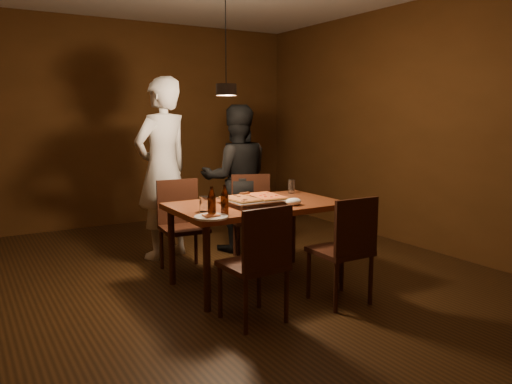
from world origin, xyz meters
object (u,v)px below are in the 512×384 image
pizza_tray (255,201)px  diner_white (163,169)px  diner_dark (236,178)px  chair_far_left (181,217)px  beer_bottle_a (212,202)px  beer_bottle_b (225,200)px  plate_slice (211,217)px  pendant_lamp (226,88)px  chair_far_right (252,209)px  dining_table (256,211)px  chair_near_right (347,241)px  chair_near_left (259,254)px

pizza_tray → diner_white: bearing=104.9°
diner_dark → chair_far_left: bearing=43.0°
beer_bottle_a → diner_dark: (1.01, 1.45, -0.05)m
chair_far_left → beer_bottle_b: 1.10m
pizza_tray → beer_bottle_b: size_ratio=2.32×
plate_slice → pendant_lamp: (0.41, 0.51, 1.00)m
pendant_lamp → diner_dark: bearing=57.2°
pendant_lamp → chair_far_right: bearing=44.5°
beer_bottle_b → beer_bottle_a: bearing=-161.3°
diner_white → diner_dark: bearing=148.1°
chair_far_left → beer_bottle_b: (-0.05, -1.04, 0.33)m
chair_far_left → beer_bottle_a: size_ratio=2.03×
pendant_lamp → beer_bottle_b: bearing=-120.0°
dining_table → beer_bottle_b: beer_bottle_b is taller
chair_far_left → diner_white: size_ratio=0.25×
chair_near_right → beer_bottle_a: 1.13m
beer_bottle_b → chair_far_left: bearing=87.1°
chair_near_left → pizza_tray: chair_near_left is taller
diner_dark → pendant_lamp: pendant_lamp is taller
beer_bottle_a → plate_slice: (-0.02, -0.04, -0.11)m
chair_far_left → chair_near_left: bearing=94.4°
pizza_tray → beer_bottle_b: bearing=-149.9°
chair_far_right → chair_near_right: bearing=111.1°
chair_far_right → pizza_tray: (-0.42, -0.76, 0.24)m
chair_far_left → pendant_lamp: size_ratio=0.44×
diner_white → dining_table: bearing=86.6°
beer_bottle_b → plate_slice: (-0.16, -0.08, -0.11)m
beer_bottle_a → diner_white: diner_white is taller
beer_bottle_b → diner_white: size_ratio=0.12×
diner_white → diner_dark: (0.81, -0.16, -0.14)m
chair_far_right → beer_bottle_a: bearing=69.7°
chair_far_left → plate_slice: size_ratio=1.84×
plate_slice → chair_near_left: bearing=-65.0°
dining_table → chair_near_left: bearing=-119.5°
chair_far_right → chair_near_left: bearing=83.6°
plate_slice → diner_white: (0.23, 1.64, 0.20)m
chair_near_right → beer_bottle_b: bearing=148.5°
dining_table → pizza_tray: 0.10m
dining_table → pendant_lamp: pendant_lamp is taller
chair_near_right → plate_slice: size_ratio=1.84×
chair_far_left → plate_slice: bearing=84.6°
chair_near_right → pendant_lamp: (-0.58, 0.95, 1.22)m
dining_table → beer_bottle_a: 0.72m
dining_table → diner_dark: (0.41, 1.11, 0.14)m
pizza_tray → plate_slice: (-0.61, -0.36, -0.01)m
chair_far_left → plate_slice: chair_far_left is taller
diner_dark → chair_far_right: bearing=107.6°
chair_near_right → beer_bottle_a: (-0.97, 0.48, 0.33)m
chair_near_right → beer_bottle_b: size_ratio=2.05×
dining_table → pendant_lamp: bearing=149.4°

